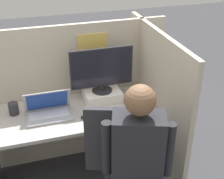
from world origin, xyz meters
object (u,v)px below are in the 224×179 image
object	(u,v)px
office_chair	(127,175)
person	(142,162)
stapler	(139,102)
pen_cup	(14,109)
paper_box	(102,95)
carrot_toy	(109,120)
monitor	(102,69)
laptop	(49,111)

from	to	relation	value
office_chair	person	world-z (taller)	person
office_chair	person	bearing A→B (deg)	-70.95
stapler	pen_cup	size ratio (longest dim) A/B	1.55
office_chair	stapler	bearing A→B (deg)	61.67
paper_box	office_chair	xyz separation A→B (m)	(-0.03, -0.76, -0.25)
carrot_toy	monitor	bearing A→B (deg)	82.58
stapler	person	xyz separation A→B (m)	(-0.26, -0.72, 0.01)
paper_box	laptop	xyz separation A→B (m)	(-0.49, -0.14, 0.00)
office_chair	pen_cup	size ratio (longest dim) A/B	9.57
laptop	office_chair	world-z (taller)	office_chair
stapler	carrot_toy	xyz separation A→B (m)	(-0.33, -0.18, 0.00)
carrot_toy	pen_cup	size ratio (longest dim) A/B	1.54
laptop	stapler	world-z (taller)	laptop
monitor	office_chair	world-z (taller)	monitor
stapler	pen_cup	distance (m)	1.07
paper_box	stapler	size ratio (longest dim) A/B	1.99
monitor	person	size ratio (longest dim) A/B	0.43
stapler	monitor	bearing A→B (deg)	146.43
paper_box	person	distance (m)	0.91
paper_box	office_chair	distance (m)	0.80
office_chair	pen_cup	world-z (taller)	office_chair
laptop	stapler	size ratio (longest dim) A/B	2.31
person	stapler	bearing A→B (deg)	70.22
person	laptop	bearing A→B (deg)	124.02
carrot_toy	person	bearing A→B (deg)	-82.21
monitor	carrot_toy	size ratio (longest dim) A/B	3.42
monitor	person	bearing A→B (deg)	-88.39
laptop	pen_cup	xyz separation A→B (m)	(-0.27, 0.11, 0.01)
office_chair	carrot_toy	bearing A→B (deg)	93.38
monitor	laptop	bearing A→B (deg)	-163.96
paper_box	laptop	bearing A→B (deg)	-164.27
paper_box	monitor	xyz separation A→B (m)	(0.00, 0.00, 0.25)
paper_box	monitor	world-z (taller)	monitor
laptop	carrot_toy	world-z (taller)	laptop
paper_box	laptop	distance (m)	0.51
monitor	office_chair	bearing A→B (deg)	-91.88
carrot_toy	office_chair	xyz separation A→B (m)	(0.02, -0.39, -0.24)
paper_box	carrot_toy	world-z (taller)	paper_box
monitor	stapler	bearing A→B (deg)	-33.57
pen_cup	monitor	bearing A→B (deg)	2.07
office_chair	person	xyz separation A→B (m)	(0.05, -0.15, 0.24)
person	carrot_toy	bearing A→B (deg)	97.79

